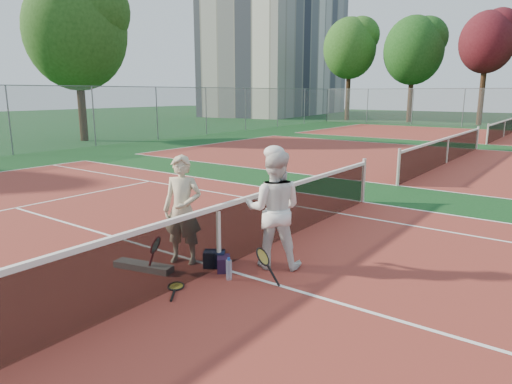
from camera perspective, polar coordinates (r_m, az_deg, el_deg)
ground at (r=7.26m, az=-4.62°, el=-9.46°), size 130.00×130.00×0.00m
court_main at (r=7.26m, az=-4.63°, el=-9.44°), size 23.77×10.97×0.01m
court_far_a at (r=19.28m, az=22.69°, el=3.37°), size 23.77×10.97×0.01m
court_far_b at (r=32.49m, az=28.53°, el=6.11°), size 23.77×10.97×0.01m
net_main at (r=7.09m, az=-4.70°, el=-5.63°), size 0.10×10.98×1.02m
net_far_a at (r=19.22m, az=22.82°, el=4.86°), size 0.10×10.98×1.02m
net_far_b at (r=32.45m, az=28.63°, el=7.00°), size 0.10×10.98×1.02m
fence_left at (r=23.65m, az=-23.85°, el=8.42°), size 0.06×54.50×3.00m
apartment_block at (r=59.02m, az=3.01°, el=17.00°), size 12.96×23.18×15.00m
player_a at (r=7.31m, az=-9.15°, el=-2.24°), size 0.75×0.63×1.74m
player_b at (r=7.05m, az=2.24°, el=-2.18°), size 1.13×1.05×1.85m
racket_red at (r=7.12m, az=-12.39°, el=-7.71°), size 0.30×0.33×0.57m
racket_black_held at (r=6.62m, az=0.85°, el=-9.25°), size 0.39×0.32×0.51m
racket_spare at (r=6.66m, az=-9.98°, el=-11.49°), size 0.58×0.64×0.04m
sports_bag_navy at (r=7.27m, az=-5.23°, el=-8.33°), size 0.40×0.37×0.26m
sports_bag_purple at (r=7.11m, az=-4.07°, el=-8.94°), size 0.33×0.34×0.23m
net_cover_canvas at (r=7.37m, az=-13.90°, el=-9.02°), size 1.00×0.46×0.10m
water_bottle at (r=6.78m, az=-3.40°, el=-9.70°), size 0.09×0.09×0.30m
tree_back_0 at (r=46.74m, az=11.64°, el=17.15°), size 5.03×5.03×9.73m
tree_back_1 at (r=45.06m, az=19.08°, el=16.35°), size 5.27×5.27×9.41m
tree_back_maroon at (r=43.31m, az=26.91°, el=16.30°), size 4.34×4.34×9.18m
tree_left_1 at (r=28.01m, az=-21.58°, el=18.11°), size 5.47×5.47×9.07m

